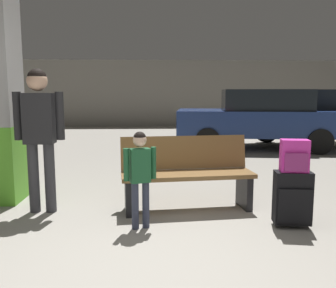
{
  "coord_description": "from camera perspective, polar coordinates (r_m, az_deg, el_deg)",
  "views": [
    {
      "loc": [
        0.08,
        -2.76,
        1.42
      ],
      "look_at": [
        0.25,
        1.3,
        0.85
      ],
      "focal_mm": 38.74,
      "sensor_mm": 36.0,
      "label": 1
    }
  ],
  "objects": [
    {
      "name": "adult",
      "position": [
        4.5,
        -19.6,
        2.83
      ],
      "size": [
        0.58,
        0.24,
        1.7
      ],
      "color": "#38383D",
      "rests_on": "ground_plane"
    },
    {
      "name": "garage_back_wall",
      "position": [
        15.62,
        -2.74,
        7.95
      ],
      "size": [
        18.0,
        0.12,
        2.8
      ],
      "primitive_type": "cube",
      "color": "gray",
      "rests_on": "ground_plane"
    },
    {
      "name": "parked_car_side",
      "position": [
        10.73,
        23.63,
        4.06
      ],
      "size": [
        4.26,
        2.14,
        1.51
      ],
      "color": "silver",
      "rests_on": "ground_plane"
    },
    {
      "name": "bench",
      "position": [
        4.48,
        2.95,
        -4.63
      ],
      "size": [
        1.65,
        0.7,
        0.89
      ],
      "color": "brown",
      "rests_on": "ground_plane"
    },
    {
      "name": "suitcase",
      "position": [
        4.1,
        19.0,
        -8.04
      ],
      "size": [
        0.4,
        0.27,
        0.6
      ],
      "color": "black",
      "rests_on": "ground_plane"
    },
    {
      "name": "backpack_bright",
      "position": [
        4.0,
        19.29,
        -1.82
      ],
      "size": [
        0.3,
        0.23,
        0.34
      ],
      "color": "#D833A5",
      "rests_on": "suitcase"
    },
    {
      "name": "child",
      "position": [
        3.78,
        -4.45,
        -4.02
      ],
      "size": [
        0.34,
        0.2,
        1.03
      ],
      "color": "#33384C",
      "rests_on": "ground_plane"
    },
    {
      "name": "parked_car_near",
      "position": [
        9.57,
        14.26,
        4.09
      ],
      "size": [
        4.28,
        2.21,
        1.51
      ],
      "color": "navy",
      "rests_on": "ground_plane"
    },
    {
      "name": "ground_plane",
      "position": [
        6.92,
        -3.03,
        -4.27
      ],
      "size": [
        18.0,
        18.0,
        0.1
      ],
      "primitive_type": "cube",
      "color": "gray"
    }
  ]
}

